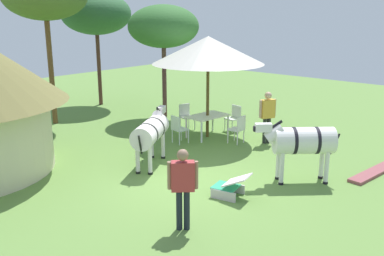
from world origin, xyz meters
The scene contains 15 objects.
ground_plane centered at (0.00, 0.00, 0.00)m, with size 36.00×36.00×0.00m, color olive.
shade_umbrella centered at (3.50, 1.99, 2.88)m, with size 3.62×3.62×3.33m.
patio_dining_table centered at (3.50, 1.99, 0.65)m, with size 1.45×0.97×0.74m.
patio_chair_near_hut centered at (4.70, 1.76, 0.52)m, with size 0.50×0.51×0.90m.
patio_chair_east_end centered at (3.76, 3.19, 0.52)m, with size 0.52×0.50×0.90m.
patio_chair_west_end centered at (2.29, 2.21, 0.52)m, with size 0.49×0.51×0.90m.
patio_chair_near_lawn centered at (3.55, 0.77, 0.52)m, with size 0.46×0.44×0.90m.
guest_beside_umbrella centered at (4.18, 0.12, 1.00)m, with size 0.54×0.39×1.66m.
standing_watcher centered at (-1.78, -1.69, 0.98)m, with size 0.46×0.46×1.64m.
striped_lounge_chair centered at (0.07, -1.47, 0.25)m, with size 0.70×0.92×0.58m.
zebra_nearest_camera centered at (1.93, -2.22, 1.04)m, with size 1.64×1.69×1.58m.
zebra_by_umbrella centered at (0.35, 1.41, 0.96)m, with size 2.11×1.42×1.49m.
acacia_tree_behind_hut centered at (4.57, 5.05, 3.51)m, with size 2.71×2.71×4.34m.
acacia_tree_right_background centered at (4.34, 8.88, 3.97)m, with size 3.01×3.01×4.88m.
brick_patio_kerb centered at (4.05, -3.50, 0.04)m, with size 2.80×0.36×0.08m, color #914B50.
Camera 1 is at (-7.43, -6.85, 4.14)m, focal length 40.60 mm.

